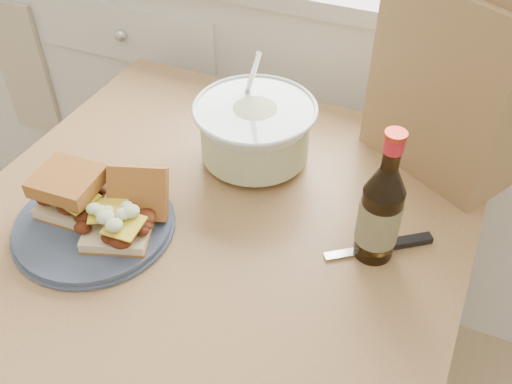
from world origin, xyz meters
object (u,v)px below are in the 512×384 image
at_px(coleslaw_bowl, 255,133).
at_px(paper_bag, 462,78).
at_px(dining_table, 215,261).
at_px(beer_bottle, 380,212).
at_px(plate, 94,225).

relative_size(coleslaw_bowl, paper_bag, 0.66).
bearing_deg(dining_table, beer_bottle, 9.63).
xyz_separation_m(plate, paper_bag, (0.53, 0.45, 0.17)).
height_order(plate, beer_bottle, beer_bottle).
relative_size(beer_bottle, paper_bag, 0.68).
xyz_separation_m(beer_bottle, paper_bag, (0.06, 0.31, 0.09)).
distance_m(dining_table, plate, 0.24).
bearing_deg(paper_bag, dining_table, -104.29).
bearing_deg(coleslaw_bowl, dining_table, -90.25).
relative_size(coleslaw_bowl, beer_bottle, 0.96).
distance_m(plate, paper_bag, 0.71).
distance_m(plate, beer_bottle, 0.49).
bearing_deg(beer_bottle, paper_bag, 65.25).
xyz_separation_m(dining_table, beer_bottle, (0.28, 0.04, 0.20)).
height_order(dining_table, plate, plate).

